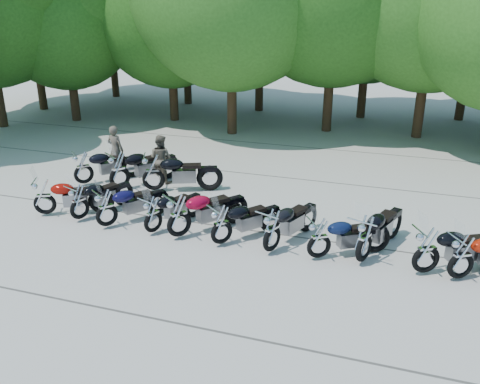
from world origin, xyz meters
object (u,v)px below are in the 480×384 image
(motorcycle_1, at_px, (79,201))
(rider_0, at_px, (116,150))
(motorcycle_5, at_px, (221,224))
(motorcycle_9, at_px, (427,249))
(motorcycle_13, at_px, (153,171))
(motorcycle_7, at_px, (319,237))
(motorcycle_12, at_px, (119,169))
(motorcycle_2, at_px, (106,207))
(motorcycle_8, at_px, (365,238))
(motorcycle_4, at_px, (179,215))
(motorcycle_11, at_px, (83,167))
(motorcycle_0, at_px, (44,196))
(rider_1, at_px, (161,159))
(motorcycle_10, at_px, (462,256))
(motorcycle_3, at_px, (153,214))
(motorcycle_6, at_px, (272,229))

(motorcycle_1, height_order, rider_0, rider_0)
(motorcycle_1, relative_size, motorcycle_5, 0.98)
(motorcycle_9, bearing_deg, motorcycle_13, 42.40)
(motorcycle_7, xyz_separation_m, motorcycle_12, (-7.06, 2.68, 0.12))
(motorcycle_2, distance_m, motorcycle_8, 6.93)
(motorcycle_4, height_order, motorcycle_11, motorcycle_4)
(motorcycle_7, bearing_deg, motorcycle_0, 56.14)
(motorcycle_4, xyz_separation_m, motorcycle_8, (4.75, 0.15, -0.00))
(motorcycle_9, xyz_separation_m, rider_1, (-8.56, 3.77, 0.17))
(motorcycle_7, height_order, motorcycle_12, motorcycle_12)
(motorcycle_8, height_order, rider_0, rider_0)
(motorcycle_11, relative_size, motorcycle_12, 0.91)
(motorcycle_0, relative_size, motorcycle_8, 0.91)
(motorcycle_10, bearing_deg, motorcycle_13, 41.27)
(rider_0, bearing_deg, motorcycle_7, 159.16)
(motorcycle_0, relative_size, rider_1, 1.33)
(motorcycle_4, distance_m, rider_0, 6.00)
(motorcycle_4, relative_size, rider_0, 1.38)
(motorcycle_4, height_order, motorcycle_9, motorcycle_4)
(motorcycle_4, bearing_deg, motorcycle_13, -14.10)
(motorcycle_9, bearing_deg, motorcycle_10, -120.98)
(rider_1, bearing_deg, motorcycle_3, 119.04)
(rider_1, bearing_deg, motorcycle_0, 68.24)
(motorcycle_8, bearing_deg, motorcycle_4, 22.48)
(motorcycle_1, relative_size, motorcycle_4, 0.88)
(motorcycle_8, bearing_deg, rider_0, -3.04)
(motorcycle_9, relative_size, motorcycle_10, 1.05)
(motorcycle_1, xyz_separation_m, motorcycle_10, (10.08, -0.16, 0.03))
(motorcycle_4, bearing_deg, motorcycle_7, -141.93)
(motorcycle_6, relative_size, motorcycle_8, 0.95)
(rider_1, bearing_deg, motorcycle_13, 107.39)
(motorcycle_12, bearing_deg, rider_1, -96.25)
(motorcycle_2, distance_m, motorcycle_7, 5.88)
(motorcycle_13, height_order, rider_0, rider_0)
(motorcycle_5, height_order, rider_1, rider_1)
(motorcycle_13, bearing_deg, motorcycle_12, 76.42)
(motorcycle_2, distance_m, motorcycle_12, 2.94)
(motorcycle_3, xyz_separation_m, motorcycle_13, (-1.42, 2.81, 0.13))
(motorcycle_3, xyz_separation_m, motorcycle_4, (0.79, -0.05, 0.10))
(motorcycle_2, bearing_deg, motorcycle_9, -144.27)
(motorcycle_7, bearing_deg, motorcycle_9, -121.68)
(motorcycle_5, distance_m, motorcycle_13, 4.47)
(motorcycle_1, bearing_deg, motorcycle_0, 23.84)
(motorcycle_11, relative_size, rider_1, 1.40)
(motorcycle_4, bearing_deg, motorcycle_0, 36.39)
(motorcycle_1, distance_m, motorcycle_12, 2.51)
(motorcycle_1, distance_m, motorcycle_9, 9.34)
(motorcycle_0, height_order, motorcycle_2, motorcycle_0)
(motorcycle_6, distance_m, motorcycle_9, 3.63)
(motorcycle_10, distance_m, motorcycle_12, 10.59)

